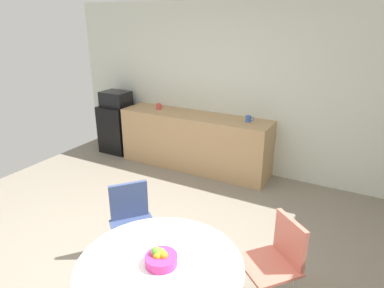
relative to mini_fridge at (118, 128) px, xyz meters
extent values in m
plane|color=gray|center=(2.17, -2.65, -0.43)|extent=(6.00, 6.00, 0.00)
cube|color=silver|center=(2.17, 0.35, 0.87)|extent=(6.00, 0.10, 2.60)
cube|color=tan|center=(1.60, 0.00, 0.02)|extent=(2.49, 0.60, 0.90)
cube|color=black|center=(0.00, 0.00, 0.00)|extent=(0.54, 0.54, 0.85)
cube|color=black|center=(0.00, 0.00, 0.56)|extent=(0.48, 0.38, 0.26)
cylinder|color=white|center=(2.93, -2.99, 0.28)|extent=(1.19, 1.19, 0.03)
cylinder|color=silver|center=(3.30, -2.31, -0.21)|extent=(0.02, 0.02, 0.42)
cylinder|color=silver|center=(3.51, -2.07, -0.21)|extent=(0.02, 0.02, 0.42)
cube|color=#DB7260|center=(3.52, -2.30, 0.01)|extent=(0.59, 0.59, 0.03)
cube|color=#DB7260|center=(3.65, -2.15, 0.21)|extent=(0.31, 0.28, 0.38)
cylinder|color=silver|center=(2.45, -2.38, -0.21)|extent=(0.02, 0.02, 0.42)
cylinder|color=silver|center=(2.25, -2.63, -0.21)|extent=(0.02, 0.02, 0.42)
cylinder|color=silver|center=(2.21, -2.18, -0.21)|extent=(0.02, 0.02, 0.42)
cylinder|color=silver|center=(2.01, -2.42, -0.21)|extent=(0.02, 0.02, 0.42)
cube|color=#384772|center=(2.23, -2.40, 0.01)|extent=(0.59, 0.59, 0.03)
cube|color=#384772|center=(2.08, -2.28, 0.21)|extent=(0.27, 0.32, 0.38)
cylinder|color=#D8338C|center=(2.94, -2.98, 0.33)|extent=(0.23, 0.23, 0.07)
sphere|color=orange|center=(2.95, -2.98, 0.37)|extent=(0.07, 0.07, 0.07)
sphere|color=yellow|center=(2.92, -3.00, 0.37)|extent=(0.07, 0.07, 0.07)
sphere|color=#66B233|center=(2.92, -2.96, 0.37)|extent=(0.07, 0.07, 0.07)
sphere|color=orange|center=(2.89, -2.97, 0.37)|extent=(0.07, 0.07, 0.07)
sphere|color=#66B233|center=(2.90, -2.99, 0.39)|extent=(0.07, 0.07, 0.07)
cylinder|color=#D84C4C|center=(0.90, 0.03, 0.52)|extent=(0.08, 0.08, 0.09)
torus|color=#D84C4C|center=(0.96, 0.03, 0.52)|extent=(0.06, 0.01, 0.06)
cylinder|color=#3F66BF|center=(2.48, 0.05, 0.52)|extent=(0.08, 0.08, 0.09)
torus|color=#3F66BF|center=(2.54, 0.05, 0.52)|extent=(0.06, 0.01, 0.06)
camera|label=1|loc=(4.06, -4.58, 1.92)|focal=31.75mm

